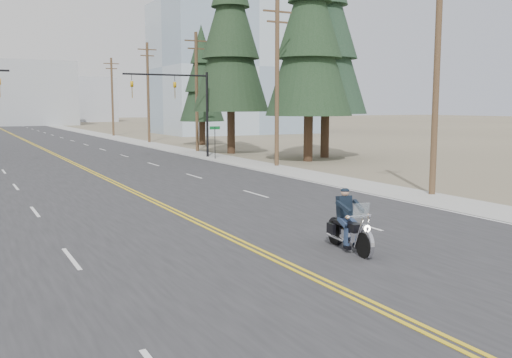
{
  "coord_description": "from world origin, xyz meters",
  "views": [
    {
      "loc": [
        -7.65,
        -12.01,
        4.23
      ],
      "look_at": [
        1.93,
        6.14,
        1.6
      ],
      "focal_mm": 40.0,
      "sensor_mm": 36.0,
      "label": 1
    }
  ],
  "objects": [
    {
      "name": "conifer_mid",
      "position": [
        19.41,
        27.03,
        10.37
      ],
      "size": [
        6.78,
        6.78,
        18.07
      ],
      "rotation": [
        0.0,
        0.0,
        -0.34
      ],
      "color": "#382619",
      "rests_on": "ground"
    },
    {
      "name": "utility_pole_d",
      "position": [
        12.5,
        53.0,
        5.98
      ],
      "size": [
        2.2,
        0.3,
        11.5
      ],
      "color": "brown",
      "rests_on": "ground"
    },
    {
      "name": "street_sign",
      "position": [
        10.8,
        30.0,
        1.8
      ],
      "size": [
        0.9,
        0.06,
        2.62
      ],
      "color": "black",
      "rests_on": "ground"
    },
    {
      "name": "glass_building",
      "position": [
        32.0,
        70.0,
        10.0
      ],
      "size": [
        24.0,
        16.0,
        20.0
      ],
      "primitive_type": "cube",
      "color": "#9EB5CC",
      "rests_on": "ground"
    },
    {
      "name": "utility_pole_b",
      "position": [
        12.5,
        23.0,
        5.98
      ],
      "size": [
        2.2,
        0.3,
        11.5
      ],
      "color": "brown",
      "rests_on": "ground"
    },
    {
      "name": "motorcyclist",
      "position": [
        2.39,
        1.14,
        0.92
      ],
      "size": [
        1.3,
        2.46,
        1.84
      ],
      "primitive_type": null,
      "rotation": [
        0.0,
        0.0,
        3.01
      ],
      "color": "black",
      "rests_on": "ground"
    },
    {
      "name": "utility_pole_a",
      "position": [
        12.5,
        8.0,
        5.73
      ],
      "size": [
        2.2,
        0.3,
        11.0
      ],
      "color": "brown",
      "rests_on": "ground"
    },
    {
      "name": "conifer_near",
      "position": [
        16.36,
        24.86,
        10.06
      ],
      "size": [
        6.62,
        6.62,
        17.53
      ],
      "rotation": [
        0.0,
        0.0,
        -0.4
      ],
      "color": "#382619",
      "rests_on": "ground"
    },
    {
      "name": "ground_plane",
      "position": [
        0.0,
        0.0,
        0.0
      ],
      "size": [
        400.0,
        400.0,
        0.0
      ],
      "primitive_type": "plane",
      "color": "#776D56",
      "rests_on": "ground"
    },
    {
      "name": "conifer_far",
      "position": [
        16.39,
        46.16,
        7.43
      ],
      "size": [
        4.84,
        4.84,
        12.96
      ],
      "rotation": [
        0.0,
        0.0,
        0.33
      ],
      "color": "#382619",
      "rests_on": "ground"
    },
    {
      "name": "haze_bldg_e",
      "position": [
        25.0,
        150.0,
        6.0
      ],
      "size": [
        14.0,
        14.0,
        12.0
      ],
      "primitive_type": "cube",
      "color": "#B7BCC6",
      "rests_on": "ground"
    },
    {
      "name": "sidewalk_right",
      "position": [
        11.5,
        70.0,
        0.01
      ],
      "size": [
        3.0,
        200.0,
        0.01
      ],
      "primitive_type": "cube",
      "color": "#A5A5A0",
      "rests_on": "ground"
    },
    {
      "name": "road",
      "position": [
        0.0,
        70.0,
        0.01
      ],
      "size": [
        20.0,
        200.0,
        0.01
      ],
      "primitive_type": "cube",
      "color": "#303033",
      "rests_on": "ground"
    },
    {
      "name": "haze_bldg_b",
      "position": [
        8.0,
        125.0,
        7.0
      ],
      "size": [
        18.0,
        14.0,
        14.0
      ],
      "primitive_type": "cube",
      "color": "#ADB2B7",
      "rests_on": "ground"
    },
    {
      "name": "utility_pole_c",
      "position": [
        12.5,
        38.0,
        5.73
      ],
      "size": [
        2.2,
        0.3,
        11.0
      ],
      "color": "brown",
      "rests_on": "ground"
    },
    {
      "name": "utility_pole_e",
      "position": [
        12.5,
        70.0,
        5.73
      ],
      "size": [
        2.2,
        0.3,
        11.0
      ],
      "color": "brown",
      "rests_on": "ground"
    },
    {
      "name": "haze_bldg_c",
      "position": [
        40.0,
        110.0,
        9.0
      ],
      "size": [
        16.0,
        12.0,
        18.0
      ],
      "primitive_type": "cube",
      "color": "#B7BCC6",
      "rests_on": "ground"
    },
    {
      "name": "conifer_tall",
      "position": [
        14.22,
        34.18,
        10.8
      ],
      "size": [
        6.77,
        6.77,
        18.8
      ],
      "rotation": [
        0.0,
        0.0,
        -0.27
      ],
      "color": "#382619",
      "rests_on": "ground"
    },
    {
      "name": "traffic_mast_right",
      "position": [
        8.98,
        32.0,
        4.94
      ],
      "size": [
        7.1,
        0.26,
        7.0
      ],
      "color": "black",
      "rests_on": "ground"
    }
  ]
}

